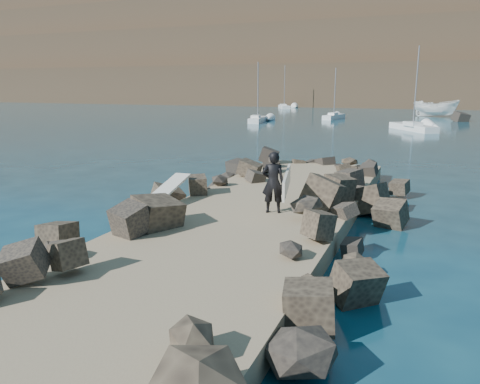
{
  "coord_description": "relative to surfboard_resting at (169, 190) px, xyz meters",
  "views": [
    {
      "loc": [
        5.15,
        -13.77,
        4.62
      ],
      "look_at": [
        0.0,
        -1.0,
        1.5
      ],
      "focal_mm": 35.0,
      "sensor_mm": 36.0,
      "label": 1
    }
  ],
  "objects": [
    {
      "name": "sailboat_a",
      "position": [
        -12.69,
        44.28,
        -0.69
      ],
      "size": [
        2.45,
        6.57,
        7.82
      ],
      "color": "white",
      "rests_on": "ground"
    },
    {
      "name": "surfer_with_board",
      "position": [
        3.88,
        0.1,
        0.57
      ],
      "size": [
        1.17,
        2.44,
        2.0
      ],
      "color": "black",
      "rests_on": "jetty"
    },
    {
      "name": "headland",
      "position": [
        13.18,
        159.81,
        14.96
      ],
      "size": [
        360.0,
        140.0,
        32.0
      ],
      "primitive_type": "cube",
      "color": "#2D4919",
      "rests_on": "ground"
    },
    {
      "name": "riprap_left",
      "position": [
        0.28,
        -1.69,
        -0.54
      ],
      "size": [
        2.6,
        22.0,
        1.0
      ],
      "primitive_type": "cube",
      "color": "black",
      "rests_on": "ground"
    },
    {
      "name": "sailboat_c",
      "position": [
        6.69,
        39.46,
        -0.69
      ],
      "size": [
        5.29,
        7.12,
        8.87
      ],
      "color": "white",
      "rests_on": "ground"
    },
    {
      "name": "surfboard_resting",
      "position": [
        0.0,
        0.0,
        0.0
      ],
      "size": [
        0.73,
        2.43,
        0.08
      ],
      "primitive_type": "cube",
      "rotation": [
        0.0,
        0.0,
        0.05
      ],
      "color": "white",
      "rests_on": "riprap_left"
    },
    {
      "name": "riprap_right",
      "position": [
        6.08,
        -1.69,
        -0.54
      ],
      "size": [
        2.6,
        22.0,
        1.0
      ],
      "primitive_type": "cube",
      "color": "black",
      "rests_on": "ground"
    },
    {
      "name": "jetty",
      "position": [
        3.18,
        -2.19,
        -0.74
      ],
      "size": [
        6.0,
        26.0,
        0.6
      ],
      "primitive_type": "cube",
      "color": "#8C7759",
      "rests_on": "ground"
    },
    {
      "name": "sailboat_e",
      "position": [
        -20.78,
        83.29,
        -0.69
      ],
      "size": [
        4.56,
        7.6,
        9.07
      ],
      "color": "white",
      "rests_on": "ground"
    },
    {
      "name": "sailboat_b",
      "position": [
        -4.55,
        54.0,
        -0.69
      ],
      "size": [
        2.25,
        6.11,
        7.32
      ],
      "color": "white",
      "rests_on": "ground"
    },
    {
      "name": "boat_imported",
      "position": [
        9.0,
        65.74,
        0.26
      ],
      "size": [
        7.06,
        3.69,
        2.59
      ],
      "primitive_type": "imported",
      "rotation": [
        0.0,
        0.0,
        1.39
      ],
      "color": "white",
      "rests_on": "ground"
    },
    {
      "name": "ground",
      "position": [
        3.18,
        -0.19,
        -1.04
      ],
      "size": [
        800.0,
        800.0,
        0.0
      ],
      "primitive_type": "plane",
      "color": "#0F384C",
      "rests_on": "ground"
    }
  ]
}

